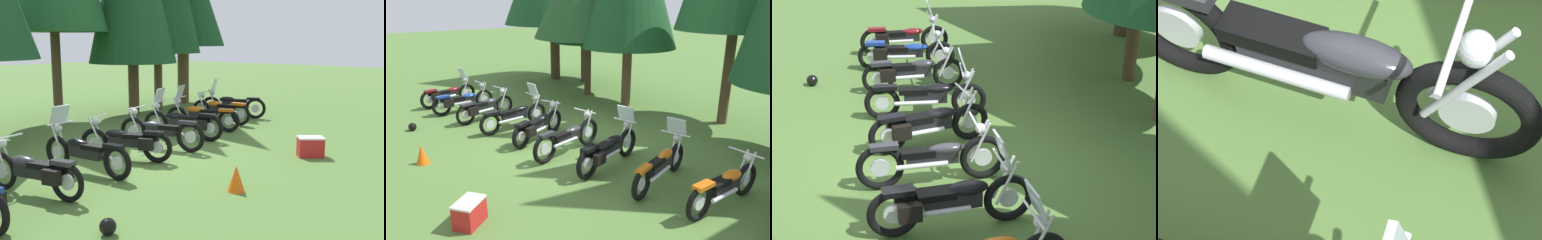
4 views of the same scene
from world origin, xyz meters
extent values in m
plane|color=#4C7033|center=(0.00, 0.00, 0.00)|extent=(80.00, 80.00, 0.00)
torus|color=black|center=(-5.96, -0.43, 0.35)|extent=(0.25, 0.71, 0.70)
cylinder|color=silver|center=(-5.96, -0.43, 0.35)|extent=(0.10, 0.27, 0.26)
torus|color=black|center=(-5.65, -1.92, 0.35)|extent=(0.25, 0.71, 0.70)
cylinder|color=silver|center=(-5.65, -1.92, 0.35)|extent=(0.10, 0.27, 0.26)
cube|color=black|center=(-5.81, -1.17, 0.44)|extent=(0.34, 0.78, 0.21)
ellipsoid|color=maroon|center=(-5.85, -0.97, 0.57)|extent=(0.34, 0.57, 0.16)
cube|color=black|center=(-5.76, -1.38, 0.54)|extent=(0.32, 0.54, 0.10)
cube|color=maroon|center=(-5.67, -1.84, 0.67)|extent=(0.26, 0.47, 0.08)
cylinder|color=silver|center=(-6.01, -0.50, 0.65)|extent=(0.11, 0.34, 0.65)
cylinder|color=silver|center=(-5.87, -0.47, 0.65)|extent=(0.11, 0.34, 0.65)
cylinder|color=silver|center=(-5.93, -0.56, 0.98)|extent=(0.63, 0.16, 0.04)
sphere|color=silver|center=(-5.95, -0.48, 0.86)|extent=(0.20, 0.20, 0.17)
cylinder|color=silver|center=(-5.65, -1.31, 0.37)|extent=(0.23, 0.75, 0.08)
cube|color=silver|center=(-5.93, -0.54, 1.16)|extent=(0.46, 0.24, 0.39)
cube|color=black|center=(-5.84, -1.75, 0.45)|extent=(0.20, 0.34, 0.26)
cube|color=black|center=(-5.55, -1.69, 0.45)|extent=(0.20, 0.34, 0.26)
torus|color=black|center=(-4.69, -0.21, 0.34)|extent=(0.16, 0.69, 0.69)
cylinder|color=silver|center=(-4.69, -0.21, 0.34)|extent=(0.07, 0.26, 0.26)
torus|color=black|center=(-4.56, -1.79, 0.34)|extent=(0.16, 0.69, 0.69)
cylinder|color=silver|center=(-4.56, -1.79, 0.34)|extent=(0.07, 0.26, 0.26)
cube|color=black|center=(-4.62, -1.00, 0.43)|extent=(0.28, 0.80, 0.20)
ellipsoid|color=navy|center=(-4.64, -0.78, 0.55)|extent=(0.31, 0.58, 0.16)
cube|color=black|center=(-4.61, -1.22, 0.52)|extent=(0.29, 0.54, 0.10)
cube|color=navy|center=(-4.57, -1.71, 0.66)|extent=(0.23, 0.45, 0.08)
cylinder|color=silver|center=(-4.76, -0.28, 0.64)|extent=(0.07, 0.34, 0.65)
cylinder|color=silver|center=(-4.60, -0.26, 0.64)|extent=(0.07, 0.34, 0.65)
cylinder|color=silver|center=(-4.68, -0.35, 0.98)|extent=(0.74, 0.09, 0.04)
sphere|color=silver|center=(-4.68, -0.26, 0.86)|extent=(0.18, 0.18, 0.17)
cylinder|color=silver|center=(-4.48, -1.17, 0.36)|extent=(0.14, 0.79, 0.08)
cube|color=black|center=(-4.75, -1.61, 0.44)|extent=(0.17, 0.33, 0.26)
cube|color=black|center=(-4.41, -1.58, 0.44)|extent=(0.17, 0.33, 0.26)
torus|color=black|center=(-3.46, 0.04, 0.35)|extent=(0.25, 0.70, 0.69)
cylinder|color=silver|center=(-3.46, 0.04, 0.35)|extent=(0.11, 0.27, 0.27)
torus|color=black|center=(-3.11, -1.45, 0.35)|extent=(0.25, 0.70, 0.69)
cylinder|color=silver|center=(-3.11, -1.45, 0.35)|extent=(0.11, 0.27, 0.27)
cube|color=black|center=(-3.28, -0.71, 0.45)|extent=(0.36, 0.78, 0.24)
ellipsoid|color=#2D2D33|center=(-3.33, -0.50, 0.60)|extent=(0.35, 0.58, 0.19)
cube|color=black|center=(-3.23, -0.91, 0.57)|extent=(0.33, 0.54, 0.10)
cube|color=#2D2D33|center=(-3.13, -1.37, 0.67)|extent=(0.27, 0.47, 0.08)
cylinder|color=silver|center=(-3.51, -0.04, 0.64)|extent=(0.12, 0.34, 0.65)
cylinder|color=silver|center=(-3.37, -0.01, 0.64)|extent=(0.12, 0.34, 0.65)
cylinder|color=silver|center=(-3.42, -0.10, 0.98)|extent=(0.76, 0.21, 0.04)
sphere|color=silver|center=(-3.44, -0.01, 0.86)|extent=(0.20, 0.20, 0.17)
cylinder|color=silver|center=(-3.13, -0.84, 0.37)|extent=(0.25, 0.75, 0.08)
cube|color=black|center=(-3.30, -1.29, 0.45)|extent=(0.21, 0.34, 0.26)
cube|color=black|center=(-3.01, -1.22, 0.45)|extent=(0.21, 0.34, 0.26)
torus|color=black|center=(-1.96, 0.50, 0.35)|extent=(0.19, 0.70, 0.69)
cylinder|color=silver|center=(-1.96, 0.50, 0.35)|extent=(0.08, 0.27, 0.26)
torus|color=black|center=(-1.77, -1.18, 0.35)|extent=(0.19, 0.70, 0.69)
cylinder|color=silver|center=(-1.77, -1.18, 0.35)|extent=(0.08, 0.27, 0.26)
cube|color=black|center=(-1.86, -0.34, 0.46)|extent=(0.28, 0.85, 0.25)
ellipsoid|color=black|center=(-1.89, -0.11, 0.61)|extent=(0.30, 0.62, 0.19)
cube|color=black|center=(-1.84, -0.57, 0.58)|extent=(0.28, 0.58, 0.10)
cube|color=black|center=(-1.78, -1.10, 0.67)|extent=(0.22, 0.46, 0.08)
cylinder|color=silver|center=(-2.02, 0.43, 0.64)|extent=(0.08, 0.34, 0.65)
cylinder|color=silver|center=(-1.89, 0.45, 0.64)|extent=(0.08, 0.34, 0.65)
cylinder|color=silver|center=(-1.95, 0.36, 0.98)|extent=(0.71, 0.12, 0.04)
sphere|color=silver|center=(-1.96, 0.45, 0.86)|extent=(0.19, 0.19, 0.17)
cylinder|color=silver|center=(-1.73, -0.51, 0.37)|extent=(0.18, 0.84, 0.08)
cube|color=silver|center=(-1.95, 0.38, 1.16)|extent=(0.45, 0.20, 0.39)
torus|color=black|center=(-0.95, 0.53, 0.35)|extent=(0.39, 0.69, 0.70)
cylinder|color=silver|center=(-0.95, 0.53, 0.35)|extent=(0.15, 0.26, 0.26)
torus|color=black|center=(-0.33, -0.88, 0.35)|extent=(0.39, 0.69, 0.70)
cylinder|color=silver|center=(-0.33, -0.88, 0.35)|extent=(0.15, 0.26, 0.26)
cube|color=black|center=(-0.64, -0.17, 0.46)|extent=(0.51, 0.79, 0.24)
ellipsoid|color=black|center=(-0.73, 0.02, 0.61)|extent=(0.48, 0.61, 0.19)
cube|color=black|center=(-0.56, -0.36, 0.58)|extent=(0.45, 0.57, 0.10)
cube|color=black|center=(-0.37, -0.80, 0.67)|extent=(0.37, 0.49, 0.08)
cylinder|color=silver|center=(-1.00, 0.44, 0.65)|extent=(0.17, 0.33, 0.65)
cylinder|color=silver|center=(-0.85, 0.51, 0.65)|extent=(0.17, 0.33, 0.65)
cylinder|color=silver|center=(-0.89, 0.41, 0.98)|extent=(0.63, 0.30, 0.04)
sphere|color=silver|center=(-0.93, 0.49, 0.86)|extent=(0.22, 0.22, 0.17)
cylinder|color=silver|center=(-0.44, -0.27, 0.37)|extent=(0.38, 0.73, 0.08)
cube|color=black|center=(-0.58, -0.77, 0.45)|extent=(0.26, 0.35, 0.26)
cube|color=black|center=(-0.25, -0.62, 0.45)|extent=(0.26, 0.35, 0.26)
torus|color=black|center=(0.48, 0.76, 0.38)|extent=(0.29, 0.76, 0.76)
cylinder|color=silver|center=(0.48, 0.76, 0.38)|extent=(0.12, 0.29, 0.29)
torus|color=black|center=(0.87, -0.84, 0.38)|extent=(0.29, 0.76, 0.76)
cylinder|color=silver|center=(0.87, -0.84, 0.38)|extent=(0.12, 0.29, 0.29)
cube|color=black|center=(0.67, -0.04, 0.47)|extent=(0.35, 0.83, 0.21)
ellipsoid|color=#2D2D33|center=(0.62, 0.18, 0.60)|extent=(0.34, 0.61, 0.16)
cube|color=black|center=(0.73, -0.26, 0.57)|extent=(0.32, 0.57, 0.10)
cube|color=#2D2D33|center=(0.85, -0.76, 0.73)|extent=(0.25, 0.46, 0.08)
cylinder|color=silver|center=(0.44, 0.69, 0.68)|extent=(0.12, 0.34, 0.65)
cylinder|color=silver|center=(0.56, 0.72, 0.68)|extent=(0.12, 0.34, 0.65)
cylinder|color=silver|center=(0.52, 0.62, 1.01)|extent=(0.73, 0.21, 0.04)
sphere|color=silver|center=(0.50, 0.71, 0.89)|extent=(0.20, 0.20, 0.17)
cylinder|color=silver|center=(0.82, -0.19, 0.40)|extent=(0.27, 0.81, 0.08)
torus|color=black|center=(1.69, 1.11, 0.37)|extent=(0.31, 0.75, 0.74)
cylinder|color=silver|center=(1.69, 1.11, 0.37)|extent=(0.12, 0.28, 0.28)
torus|color=black|center=(2.13, -0.47, 0.37)|extent=(0.31, 0.75, 0.74)
cylinder|color=silver|center=(2.13, -0.47, 0.37)|extent=(0.12, 0.28, 0.28)
cube|color=black|center=(1.91, 0.32, 0.48)|extent=(0.44, 0.85, 0.24)
ellipsoid|color=black|center=(1.85, 0.54, 0.63)|extent=(0.44, 0.64, 0.19)
cube|color=black|center=(1.97, 0.10, 0.60)|extent=(0.41, 0.60, 0.10)
cube|color=black|center=(2.11, -0.40, 0.71)|extent=(0.32, 0.48, 0.08)
cylinder|color=silver|center=(1.62, 1.03, 0.67)|extent=(0.13, 0.34, 0.65)
cylinder|color=silver|center=(1.79, 1.08, 0.67)|extent=(0.13, 0.34, 0.65)
cylinder|color=silver|center=(1.73, 0.98, 1.01)|extent=(0.64, 0.21, 0.04)
sphere|color=silver|center=(1.71, 1.07, 0.89)|extent=(0.21, 0.21, 0.17)
cylinder|color=silver|center=(2.10, 0.18, 0.39)|extent=(0.30, 0.81, 0.08)
cube|color=silver|center=(1.72, 1.00, 1.19)|extent=(0.46, 0.26, 0.39)
cube|color=black|center=(1.90, -0.33, 0.47)|extent=(0.22, 0.35, 0.26)
cube|color=black|center=(2.26, -0.23, 0.47)|extent=(0.22, 0.35, 0.26)
cylinder|color=silver|center=(2.96, 1.39, 0.64)|extent=(0.14, 0.33, 0.65)
cylinder|color=silver|center=(3.08, 1.43, 0.64)|extent=(0.14, 0.33, 0.65)
cylinder|color=silver|center=(3.04, 1.33, 0.98)|extent=(0.68, 0.24, 0.04)
sphere|color=silver|center=(3.01, 1.42, 0.86)|extent=(0.21, 0.21, 0.17)
cube|color=silver|center=(3.03, 1.35, 1.16)|extent=(0.47, 0.28, 0.39)
cylinder|color=#42301E|center=(-4.06, 4.10, 1.19)|extent=(0.28, 0.28, 2.39)
sphere|color=black|center=(-3.55, -2.99, 0.12)|extent=(0.25, 0.25, 0.25)
camera|label=1|loc=(-7.43, -7.71, 2.69)|focal=42.53mm
camera|label=2|loc=(8.22, -5.00, 3.91)|focal=34.71mm
camera|label=3|loc=(9.30, 0.63, 5.07)|focal=58.34mm
camera|label=4|loc=(2.09, 1.10, 2.95)|focal=55.54mm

